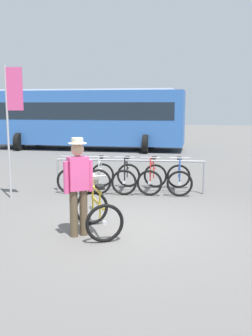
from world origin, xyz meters
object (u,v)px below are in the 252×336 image
(racked_bike_black, at_px, (126,177))
(banner_flag, at_px, (12,107))
(racked_bike_blue, at_px, (179,178))
(bus_distant, at_px, (87,116))
(racked_bike_red, at_px, (153,178))
(racked_bike_yellow, at_px, (75,176))
(racked_bike_white, at_px, (101,177))
(person_with_featured_bike, at_px, (78,183))
(featured_bicycle, at_px, (96,205))

(racked_bike_black, distance_m, banner_flag, 3.41)
(racked_bike_blue, relative_size, bus_distant, 0.11)
(racked_bike_black, xyz_separation_m, racked_bike_red, (0.70, 0.05, -0.00))
(racked_bike_yellow, distance_m, racked_bike_black, 1.40)
(racked_bike_red, bearing_deg, racked_bike_white, -175.54)
(racked_bike_blue, xyz_separation_m, bus_distant, (-5.26, 9.45, 1.37))
(racked_bike_blue, relative_size, person_with_featured_bike, 0.66)
(racked_bike_white, height_order, bus_distant, bus_distant)
(racked_bike_white, distance_m, banner_flag, 2.91)
(racked_bike_yellow, distance_m, racked_bike_red, 2.10)
(racked_bike_black, height_order, featured_bicycle, featured_bicycle)
(banner_flag, bearing_deg, racked_bike_white, 35.77)
(person_with_featured_bike, bearing_deg, racked_bike_black, 87.70)
(featured_bicycle, bearing_deg, racked_bike_red, 79.81)
(racked_bike_yellow, relative_size, featured_bicycle, 0.87)
(racked_bike_yellow, xyz_separation_m, racked_bike_white, (0.70, 0.05, 0.00))
(person_with_featured_bike, bearing_deg, racked_bike_white, 98.49)
(racked_bike_white, bearing_deg, racked_bike_black, 4.46)
(person_with_featured_bike, bearing_deg, racked_bike_blue, 68.04)
(racked_bike_yellow, bearing_deg, racked_bike_white, 4.46)
(racked_bike_blue, xyz_separation_m, person_with_featured_bike, (-1.55, -3.83, 0.58))
(bus_distant, height_order, banner_flag, banner_flag)
(racked_bike_black, relative_size, banner_flag, 0.36)
(racked_bike_red, bearing_deg, banner_flag, -156.20)
(racked_bike_white, distance_m, featured_bicycle, 3.44)
(racked_bike_white, height_order, banner_flag, banner_flag)
(racked_bike_white, relative_size, bus_distant, 0.12)
(racked_bike_blue, height_order, banner_flag, banner_flag)
(racked_bike_red, bearing_deg, person_with_featured_bike, -102.64)
(racked_bike_yellow, bearing_deg, racked_bike_black, 4.46)
(racked_bike_white, height_order, racked_bike_red, same)
(racked_bike_white, bearing_deg, person_with_featured_bike, -81.51)
(racked_bike_black, xyz_separation_m, featured_bicycle, (0.08, -3.40, 0.12))
(racked_bike_black, height_order, racked_bike_red, same)
(racked_bike_red, xyz_separation_m, banner_flag, (-3.21, -1.42, 1.86))
(racked_bike_red, bearing_deg, racked_bike_yellow, -175.54)
(featured_bicycle, distance_m, person_with_featured_bike, 0.61)
(person_with_featured_bike, bearing_deg, racked_bike_yellow, 109.02)
(featured_bicycle, bearing_deg, racked_bike_yellow, 114.06)
(featured_bicycle, bearing_deg, bus_distant, 106.93)
(racked_bike_blue, xyz_separation_m, banner_flag, (-3.91, -1.47, 1.86))
(racked_bike_white, xyz_separation_m, racked_bike_black, (0.70, 0.05, 0.00))
(bus_distant, bearing_deg, racked_bike_blue, -60.87)
(racked_bike_white, relative_size, racked_bike_red, 1.07)
(racked_bike_black, height_order, person_with_featured_bike, person_with_featured_bike)
(bus_distant, distance_m, banner_flag, 11.01)
(racked_bike_white, height_order, featured_bicycle, featured_bicycle)
(person_with_featured_bike, bearing_deg, banner_flag, 134.99)
(featured_bicycle, xyz_separation_m, bus_distant, (-3.94, 12.96, 1.25))
(racked_bike_black, distance_m, featured_bicycle, 3.41)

